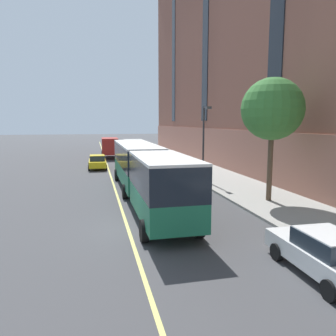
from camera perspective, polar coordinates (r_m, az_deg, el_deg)
name	(u,v)px	position (r m, az deg, el deg)	size (l,w,h in m)	color
ground_plane	(139,228)	(16.36, -5.01, -10.39)	(260.00, 260.00, 0.00)	#424244
sidewalk	(275,202)	(22.14, 18.20, -5.67)	(5.33, 160.00, 0.15)	#9E9B93
city_bus	(144,169)	(21.87, -4.25, -0.18)	(2.93, 18.78, 3.52)	#1E704C
parked_car_white_0	(325,254)	(12.45, 25.63, -13.35)	(2.00, 4.73, 1.56)	silver
parked_car_black_3	(174,169)	(31.05, 0.97, -0.09)	(2.06, 4.36, 1.56)	black
box_truck	(110,147)	(47.82, -10.12, 3.69)	(2.44, 6.62, 2.93)	maroon
taxi_cab	(97,162)	(37.01, -12.20, 1.03)	(2.00, 4.30, 1.56)	yellow
street_tree_mid_block	(272,109)	(21.69, 17.72, 9.69)	(3.89, 3.89, 7.76)	brown
street_lamp	(204,135)	(27.99, 6.37, 5.71)	(0.36, 1.48, 6.31)	#2D2D30
lane_centerline	(123,212)	(19.16, -7.90, -7.67)	(0.16, 140.00, 0.01)	#E0D66B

